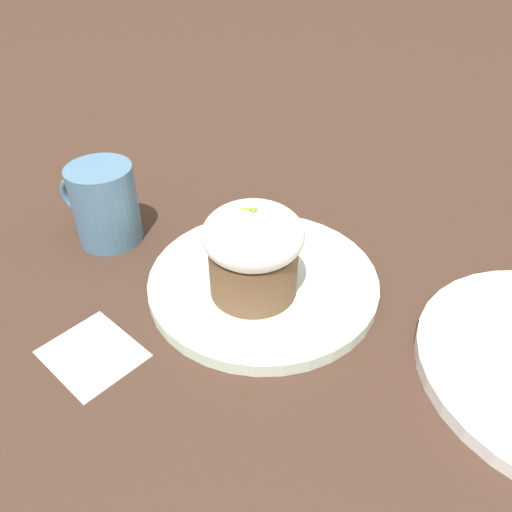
# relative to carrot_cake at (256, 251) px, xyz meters

# --- Properties ---
(ground_plane) EXTENTS (4.00, 4.00, 0.00)m
(ground_plane) POSITION_rel_carrot_cake_xyz_m (0.00, -0.03, -0.07)
(ground_plane) COLOR #3D281E
(dessert_plate) EXTENTS (0.26, 0.26, 0.02)m
(dessert_plate) POSITION_rel_carrot_cake_xyz_m (0.00, -0.03, -0.06)
(dessert_plate) COLOR silver
(dessert_plate) RESTS_ON ground_plane
(carrot_cake) EXTENTS (0.11, 0.11, 0.11)m
(carrot_cake) POSITION_rel_carrot_cake_xyz_m (0.00, 0.00, 0.00)
(carrot_cake) COLOR brown
(carrot_cake) RESTS_ON dessert_plate
(spoon) EXTENTS (0.03, 0.11, 0.01)m
(spoon) POSITION_rel_carrot_cake_xyz_m (0.01, -0.05, -0.05)
(spoon) COLOR silver
(spoon) RESTS_ON dessert_plate
(coffee_cup) EXTENTS (0.11, 0.08, 0.10)m
(coffee_cup) POSITION_rel_carrot_cake_xyz_m (0.22, -0.02, -0.02)
(coffee_cup) COLOR teal
(coffee_cup) RESTS_ON ground_plane
(paper_napkin) EXTENTS (0.11, 0.10, 0.00)m
(paper_napkin) POSITION_rel_carrot_cake_xyz_m (0.11, 0.14, -0.07)
(paper_napkin) COLOR white
(paper_napkin) RESTS_ON ground_plane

